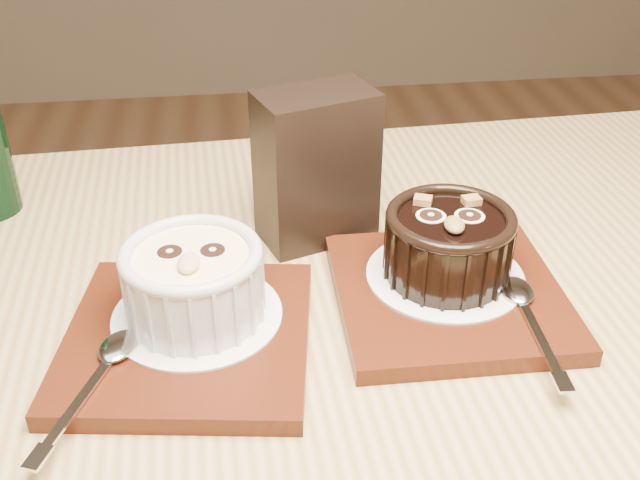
# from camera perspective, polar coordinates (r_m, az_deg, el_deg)

# --- Properties ---
(table) EXTENTS (1.23, 0.85, 0.75)m
(table) POSITION_cam_1_polar(r_m,az_deg,el_deg) (0.62, 1.41, -15.26)
(table) COLOR #9D7844
(table) RESTS_ON ground
(tray_left) EXTENTS (0.20, 0.20, 0.01)m
(tray_left) POSITION_cam_1_polar(r_m,az_deg,el_deg) (0.58, -10.03, -7.38)
(tray_left) COLOR #451A0B
(tray_left) RESTS_ON table
(doily_left) EXTENTS (0.13, 0.13, 0.00)m
(doily_left) POSITION_cam_1_polar(r_m,az_deg,el_deg) (0.58, -9.33, -5.64)
(doily_left) COLOR white
(doily_left) RESTS_ON tray_left
(ramekin_white) EXTENTS (0.11, 0.11, 0.06)m
(ramekin_white) POSITION_cam_1_polar(r_m,az_deg,el_deg) (0.56, -9.62, -2.96)
(ramekin_white) COLOR silver
(ramekin_white) RESTS_ON doily_left
(spoon_left) EXTENTS (0.07, 0.13, 0.01)m
(spoon_left) POSITION_cam_1_polar(r_m,az_deg,el_deg) (0.54, -16.81, -10.06)
(spoon_left) COLOR silver
(spoon_left) RESTS_ON tray_left
(tray_right) EXTENTS (0.18, 0.18, 0.01)m
(tray_right) POSITION_cam_1_polar(r_m,az_deg,el_deg) (0.62, 9.74, -4.13)
(tray_right) COLOR #451A0B
(tray_right) RESTS_ON table
(doily_right) EXTENTS (0.13, 0.13, 0.00)m
(doily_right) POSITION_cam_1_polar(r_m,az_deg,el_deg) (0.63, 9.50, -2.64)
(doily_right) COLOR white
(doily_right) RESTS_ON tray_right
(ramekin_dark) EXTENTS (0.10, 0.10, 0.06)m
(ramekin_dark) POSITION_cam_1_polar(r_m,az_deg,el_deg) (0.61, 9.77, -0.09)
(ramekin_dark) COLOR black
(ramekin_dark) RESTS_ON doily_right
(spoon_right) EXTENTS (0.03, 0.14, 0.01)m
(spoon_right) POSITION_cam_1_polar(r_m,az_deg,el_deg) (0.59, 15.76, -5.67)
(spoon_right) COLOR silver
(spoon_right) RESTS_ON tray_right
(condiment_stand) EXTENTS (0.11, 0.09, 0.14)m
(condiment_stand) POSITION_cam_1_polar(r_m,az_deg,el_deg) (0.67, -0.29, 5.55)
(condiment_stand) COLOR black
(condiment_stand) RESTS_ON table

